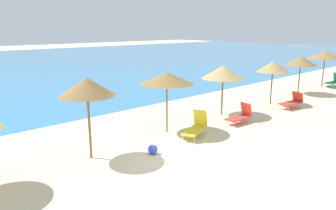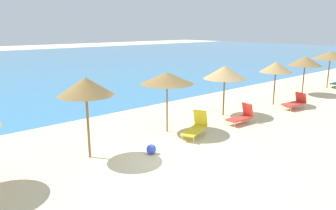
{
  "view_description": "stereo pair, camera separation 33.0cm",
  "coord_description": "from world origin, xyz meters",
  "px_view_note": "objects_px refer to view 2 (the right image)",
  "views": [
    {
      "loc": [
        -7.35,
        -8.02,
        4.65
      ],
      "look_at": [
        2.02,
        2.07,
        1.32
      ],
      "focal_mm": 34.52,
      "sensor_mm": 36.0,
      "label": 1
    },
    {
      "loc": [
        -7.11,
        -8.24,
        4.65
      ],
      "look_at": [
        2.02,
        2.07,
        1.32
      ],
      "focal_mm": 34.52,
      "sensor_mm": 36.0,
      "label": 2
    }
  ],
  "objects_px": {
    "lounge_chair_0": "(196,127)",
    "lounge_chair_1": "(242,116)",
    "beach_umbrella_4": "(86,87)",
    "beach_umbrella_7": "(276,67)",
    "beach_umbrella_8": "(305,61)",
    "lounge_chair_2": "(295,102)",
    "beach_umbrella_9": "(331,55)",
    "beach_umbrella_5": "(167,78)",
    "beach_umbrella_6": "(225,72)",
    "beach_ball": "(151,149)"
  },
  "relations": [
    {
      "from": "beach_umbrella_5",
      "to": "lounge_chair_2",
      "type": "height_order",
      "value": "beach_umbrella_5"
    },
    {
      "from": "lounge_chair_0",
      "to": "lounge_chair_1",
      "type": "bearing_deg",
      "value": -114.61
    },
    {
      "from": "beach_umbrella_7",
      "to": "beach_umbrella_6",
      "type": "bearing_deg",
      "value": 173.63
    },
    {
      "from": "beach_umbrella_5",
      "to": "lounge_chair_2",
      "type": "distance_m",
      "value": 8.8
    },
    {
      "from": "beach_umbrella_5",
      "to": "lounge_chair_2",
      "type": "relative_size",
      "value": 1.76
    },
    {
      "from": "beach_umbrella_9",
      "to": "lounge_chair_2",
      "type": "relative_size",
      "value": 1.85
    },
    {
      "from": "beach_umbrella_7",
      "to": "beach_umbrella_4",
      "type": "bearing_deg",
      "value": 179.96
    },
    {
      "from": "beach_umbrella_6",
      "to": "beach_umbrella_9",
      "type": "height_order",
      "value": "beach_umbrella_9"
    },
    {
      "from": "beach_umbrella_4",
      "to": "beach_umbrella_7",
      "type": "bearing_deg",
      "value": -0.04
    },
    {
      "from": "beach_umbrella_7",
      "to": "lounge_chair_1",
      "type": "relative_size",
      "value": 1.81
    },
    {
      "from": "beach_umbrella_7",
      "to": "beach_umbrella_5",
      "type": "bearing_deg",
      "value": 177.4
    },
    {
      "from": "beach_umbrella_4",
      "to": "lounge_chair_0",
      "type": "height_order",
      "value": "beach_umbrella_4"
    },
    {
      "from": "beach_umbrella_4",
      "to": "beach_umbrella_9",
      "type": "height_order",
      "value": "beach_umbrella_4"
    },
    {
      "from": "beach_umbrella_4",
      "to": "beach_umbrella_5",
      "type": "height_order",
      "value": "beach_umbrella_4"
    },
    {
      "from": "beach_umbrella_7",
      "to": "lounge_chair_1",
      "type": "distance_m",
      "value": 5.31
    },
    {
      "from": "lounge_chair_1",
      "to": "beach_ball",
      "type": "xyz_separation_m",
      "value": [
        -5.81,
        -0.12,
        -0.2
      ]
    },
    {
      "from": "beach_umbrella_8",
      "to": "lounge_chair_0",
      "type": "bearing_deg",
      "value": -174.11
    },
    {
      "from": "beach_umbrella_6",
      "to": "lounge_chair_0",
      "type": "xyz_separation_m",
      "value": [
        -3.64,
        -1.44,
        -1.91
      ]
    },
    {
      "from": "beach_umbrella_8",
      "to": "beach_umbrella_9",
      "type": "distance_m",
      "value": 4.04
    },
    {
      "from": "beach_umbrella_5",
      "to": "lounge_chair_0",
      "type": "height_order",
      "value": "beach_umbrella_5"
    },
    {
      "from": "beach_umbrella_5",
      "to": "beach_umbrella_9",
      "type": "height_order",
      "value": "beach_umbrella_9"
    },
    {
      "from": "beach_umbrella_8",
      "to": "beach_umbrella_4",
      "type": "bearing_deg",
      "value": -179.01
    },
    {
      "from": "beach_umbrella_8",
      "to": "lounge_chair_0",
      "type": "relative_size",
      "value": 1.54
    },
    {
      "from": "lounge_chair_0",
      "to": "lounge_chair_2",
      "type": "bearing_deg",
      "value": -115.04
    },
    {
      "from": "beach_umbrella_5",
      "to": "lounge_chair_2",
      "type": "bearing_deg",
      "value": -12.28
    },
    {
      "from": "beach_umbrella_5",
      "to": "lounge_chair_1",
      "type": "xyz_separation_m",
      "value": [
        3.58,
        -1.5,
        -2.08
      ]
    },
    {
      "from": "lounge_chair_1",
      "to": "beach_umbrella_8",
      "type": "bearing_deg",
      "value": -77.19
    },
    {
      "from": "beach_umbrella_7",
      "to": "lounge_chair_0",
      "type": "height_order",
      "value": "beach_umbrella_7"
    },
    {
      "from": "beach_umbrella_4",
      "to": "beach_umbrella_9",
      "type": "relative_size",
      "value": 1.04
    },
    {
      "from": "beach_umbrella_7",
      "to": "lounge_chair_2",
      "type": "relative_size",
      "value": 1.7
    },
    {
      "from": "beach_umbrella_5",
      "to": "beach_umbrella_7",
      "type": "relative_size",
      "value": 1.03
    },
    {
      "from": "lounge_chair_0",
      "to": "beach_umbrella_9",
      "type": "bearing_deg",
      "value": -107.23
    },
    {
      "from": "beach_umbrella_5",
      "to": "beach_umbrella_9",
      "type": "xyz_separation_m",
      "value": [
        16.75,
        -0.11,
        0.08
      ]
    },
    {
      "from": "beach_umbrella_7",
      "to": "lounge_chair_2",
      "type": "xyz_separation_m",
      "value": [
        -0.04,
        -1.44,
        -1.91
      ]
    },
    {
      "from": "beach_umbrella_8",
      "to": "beach_ball",
      "type": "bearing_deg",
      "value": -174.09
    },
    {
      "from": "beach_umbrella_7",
      "to": "lounge_chair_0",
      "type": "relative_size",
      "value": 1.51
    },
    {
      "from": "beach_umbrella_6",
      "to": "lounge_chair_0",
      "type": "relative_size",
      "value": 1.53
    },
    {
      "from": "beach_umbrella_5",
      "to": "lounge_chair_0",
      "type": "distance_m",
      "value": 2.49
    },
    {
      "from": "lounge_chair_2",
      "to": "beach_ball",
      "type": "height_order",
      "value": "lounge_chair_2"
    },
    {
      "from": "beach_umbrella_4",
      "to": "beach_ball",
      "type": "distance_m",
      "value": 3.33
    },
    {
      "from": "lounge_chair_1",
      "to": "beach_ball",
      "type": "distance_m",
      "value": 5.81
    },
    {
      "from": "beach_umbrella_7",
      "to": "lounge_chair_1",
      "type": "bearing_deg",
      "value": -166.88
    },
    {
      "from": "lounge_chair_2",
      "to": "beach_umbrella_6",
      "type": "bearing_deg",
      "value": 73.66
    },
    {
      "from": "beach_umbrella_4",
      "to": "lounge_chair_2",
      "type": "xyz_separation_m",
      "value": [
        12.46,
        -1.45,
        -2.23
      ]
    },
    {
      "from": "beach_umbrella_6",
      "to": "lounge_chair_0",
      "type": "distance_m",
      "value": 4.35
    },
    {
      "from": "beach_umbrella_5",
      "to": "lounge_chair_2",
      "type": "xyz_separation_m",
      "value": [
        8.36,
        -1.82,
        -2.06
      ]
    },
    {
      "from": "beach_umbrella_8",
      "to": "lounge_chair_2",
      "type": "distance_m",
      "value": 5.08
    },
    {
      "from": "beach_umbrella_7",
      "to": "beach_umbrella_9",
      "type": "xyz_separation_m",
      "value": [
        8.35,
        0.27,
        0.23
      ]
    },
    {
      "from": "beach_umbrella_6",
      "to": "beach_umbrella_7",
      "type": "distance_m",
      "value": 4.29
    },
    {
      "from": "beach_umbrella_5",
      "to": "beach_umbrella_6",
      "type": "relative_size",
      "value": 1.02
    }
  ]
}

